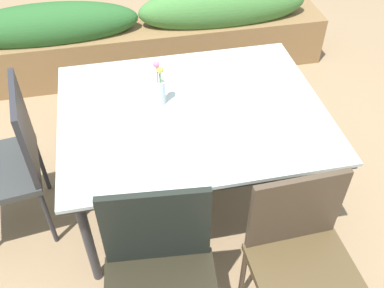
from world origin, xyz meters
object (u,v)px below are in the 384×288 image
(dining_table, at_px, (192,117))
(chair_near_left, at_px, (160,280))
(chair_near_right, at_px, (302,257))
(planter_box, at_px, (142,36))
(chair_end_left, at_px, (7,159))
(flower_vase, at_px, (160,83))

(dining_table, relative_size, chair_near_left, 1.57)
(chair_near_right, xyz_separation_m, planter_box, (-0.46, 2.44, -0.18))
(chair_end_left, height_order, chair_near_left, chair_end_left)
(dining_table, relative_size, flower_vase, 5.25)
(dining_table, bearing_deg, planter_box, 94.68)
(chair_near_right, bearing_deg, chair_end_left, -35.36)
(chair_near_right, xyz_separation_m, chair_end_left, (-1.38, 0.91, 0.02))
(chair_end_left, bearing_deg, chair_near_right, -130.66)
(flower_vase, height_order, planter_box, flower_vase)
(chair_near_right, height_order, planter_box, chair_near_right)
(chair_near_right, distance_m, chair_near_left, 0.66)
(chair_near_right, bearing_deg, planter_box, -81.35)
(chair_near_left, bearing_deg, flower_vase, -94.23)
(chair_end_left, distance_m, flower_vase, 0.95)
(dining_table, height_order, planter_box, planter_box)
(chair_near_left, distance_m, planter_box, 2.45)
(chair_end_left, distance_m, planter_box, 1.80)
(dining_table, distance_m, planter_box, 1.58)
(flower_vase, bearing_deg, chair_near_right, -63.75)
(dining_table, height_order, chair_near_right, chair_near_right)
(chair_near_left, distance_m, flower_vase, 1.05)
(dining_table, relative_size, chair_end_left, 1.53)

